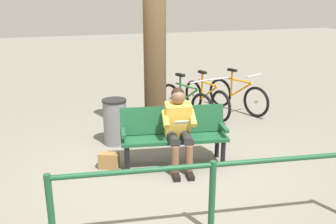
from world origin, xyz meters
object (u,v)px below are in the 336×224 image
handbag (109,161)px  litter_bin (115,122)px  bicycle_black (237,96)px  bicycle_green (186,102)px  bench (173,131)px  tree_trunk (155,27)px  person_reading (179,125)px  bicycle_blue (206,99)px

handbag → litter_bin: litter_bin is taller
bicycle_black → bicycle_green: (1.28, 0.13, 0.00)m
handbag → bicycle_green: (-1.92, -1.81, 0.24)m
bench → bicycle_green: (-0.93, -1.91, -0.15)m
bench → bicycle_black: 3.01m
handbag → tree_trunk: size_ratio=0.08×
tree_trunk → bicycle_green: bearing=-135.8°
litter_bin → bench: bearing=124.3°
bicycle_green → bicycle_black: bearing=76.7°
tree_trunk → bicycle_green: tree_trunk is taller
person_reading → bicycle_black: bearing=-124.4°
bicycle_black → tree_trunk: bearing=-86.5°
bicycle_blue → litter_bin: bearing=-75.8°
litter_bin → bicycle_green: size_ratio=0.50×
bench → person_reading: bearing=108.0°
bicycle_green → tree_trunk: bearing=-65.0°
litter_bin → bicycle_black: bearing=-161.0°
person_reading → tree_trunk: (0.01, -1.19, 1.32)m
tree_trunk → bicycle_green: 2.07m
bench → tree_trunk: tree_trunk is taller
tree_trunk → bench: bearing=89.0°
bicycle_black → bicycle_blue: 0.76m
bicycle_blue → bicycle_green: size_ratio=1.04×
bicycle_black → bicycle_green: bearing=-105.6°
handbag → tree_trunk: bearing=-137.5°
bicycle_blue → person_reading: bearing=-43.4°
litter_bin → bicycle_green: bicycle_green is taller
bench → bicycle_green: bearing=-105.8°
person_reading → handbag: person_reading is taller
tree_trunk → bicycle_blue: size_ratio=2.39×
tree_trunk → bicycle_blue: tree_trunk is taller
handbag → bicycle_green: bicycle_green is taller
handbag → litter_bin: 1.02m
person_reading → tree_trunk: size_ratio=0.30×
bench → litter_bin: bearing=-45.5°
handbag → bicycle_blue: bicycle_blue is taller
bench → handbag: bench is taller
litter_bin → tree_trunk: bearing=178.4°
bicycle_black → bicycle_green: same height
bench → bicycle_blue: bicycle_blue is taller
bicycle_green → person_reading: bearing=-42.9°
bench → bicycle_black: (-2.21, -2.04, -0.15)m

